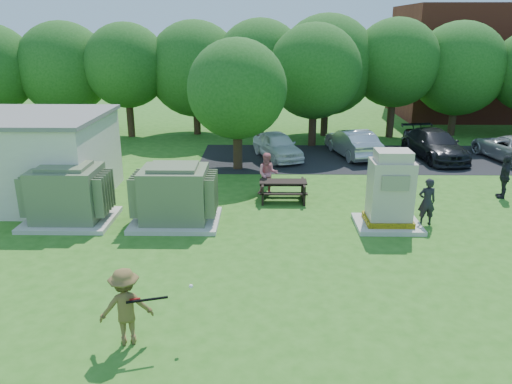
{
  "coord_description": "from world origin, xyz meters",
  "views": [
    {
      "loc": [
        0.27,
        -11.64,
        6.5
      ],
      "look_at": [
        0.0,
        4.0,
        1.3
      ],
      "focal_mm": 35.0,
      "sensor_mm": 36.0,
      "label": 1
    }
  ],
  "objects_px": {
    "person_at_picnic": "(268,174)",
    "car_dark": "(434,145)",
    "car_silver_a": "(352,143)",
    "transformer_left": "(68,195)",
    "person_walking_right": "(504,177)",
    "car_white": "(277,145)",
    "person_by_generator": "(427,202)",
    "batter": "(126,307)",
    "transformer_right": "(175,196)",
    "picnic_table": "(283,188)",
    "generator_cabinet": "(390,194)",
    "car_silver_b": "(511,148)"
  },
  "relations": [
    {
      "from": "transformer_right",
      "to": "batter",
      "type": "xyz_separation_m",
      "value": [
        0.15,
        -6.95,
        -0.1
      ]
    },
    {
      "from": "person_by_generator",
      "to": "car_dark",
      "type": "xyz_separation_m",
      "value": [
        3.21,
        9.17,
        -0.11
      ]
    },
    {
      "from": "transformer_left",
      "to": "car_white",
      "type": "height_order",
      "value": "transformer_left"
    },
    {
      "from": "picnic_table",
      "to": "person_by_generator",
      "type": "xyz_separation_m",
      "value": [
        4.82,
        -2.45,
        0.34
      ]
    },
    {
      "from": "batter",
      "to": "person_at_picnic",
      "type": "distance_m",
      "value": 10.56
    },
    {
      "from": "transformer_right",
      "to": "car_dark",
      "type": "xyz_separation_m",
      "value": [
        11.84,
        9.15,
        -0.25
      ]
    },
    {
      "from": "car_white",
      "to": "car_silver_a",
      "type": "relative_size",
      "value": 0.92
    },
    {
      "from": "batter",
      "to": "car_silver_b",
      "type": "height_order",
      "value": "batter"
    },
    {
      "from": "person_by_generator",
      "to": "car_white",
      "type": "bearing_deg",
      "value": -65.24
    },
    {
      "from": "person_walking_right",
      "to": "person_at_picnic",
      "type": "bearing_deg",
      "value": -76.69
    },
    {
      "from": "person_at_picnic",
      "to": "car_silver_b",
      "type": "xyz_separation_m",
      "value": [
        12.42,
        5.74,
        -0.22
      ]
    },
    {
      "from": "batter",
      "to": "person_at_picnic",
      "type": "xyz_separation_m",
      "value": [
        3.06,
        10.1,
        -0.01
      ]
    },
    {
      "from": "picnic_table",
      "to": "person_walking_right",
      "type": "xyz_separation_m",
      "value": [
        8.76,
        0.47,
        0.37
      ]
    },
    {
      "from": "car_dark",
      "to": "generator_cabinet",
      "type": "bearing_deg",
      "value": -123.53
    },
    {
      "from": "person_by_generator",
      "to": "car_dark",
      "type": "bearing_deg",
      "value": -112.98
    },
    {
      "from": "car_white",
      "to": "person_by_generator",
      "type": "bearing_deg",
      "value": -81.92
    },
    {
      "from": "batter",
      "to": "person_at_picnic",
      "type": "relative_size",
      "value": 1.01
    },
    {
      "from": "generator_cabinet",
      "to": "car_silver_a",
      "type": "distance_m",
      "value": 9.78
    },
    {
      "from": "car_white",
      "to": "car_silver_a",
      "type": "height_order",
      "value": "car_silver_a"
    },
    {
      "from": "transformer_left",
      "to": "person_walking_right",
      "type": "bearing_deg",
      "value": 10.11
    },
    {
      "from": "person_by_generator",
      "to": "person_at_picnic",
      "type": "distance_m",
      "value": 6.27
    },
    {
      "from": "person_by_generator",
      "to": "transformer_right",
      "type": "bearing_deg",
      "value": -3.8
    },
    {
      "from": "car_dark",
      "to": "transformer_left",
      "type": "bearing_deg",
      "value": -157.2
    },
    {
      "from": "transformer_left",
      "to": "car_white",
      "type": "relative_size",
      "value": 0.75
    },
    {
      "from": "transformer_right",
      "to": "car_white",
      "type": "distance_m",
      "value": 9.75
    },
    {
      "from": "transformer_right",
      "to": "picnic_table",
      "type": "bearing_deg",
      "value": 32.55
    },
    {
      "from": "transformer_left",
      "to": "car_silver_a",
      "type": "relative_size",
      "value": 0.69
    },
    {
      "from": "person_at_picnic",
      "to": "picnic_table",
      "type": "bearing_deg",
      "value": -51.18
    },
    {
      "from": "batter",
      "to": "car_white",
      "type": "height_order",
      "value": "batter"
    },
    {
      "from": "transformer_right",
      "to": "picnic_table",
      "type": "height_order",
      "value": "transformer_right"
    },
    {
      "from": "generator_cabinet",
      "to": "person_walking_right",
      "type": "distance_m",
      "value": 6.14
    },
    {
      "from": "transformer_right",
      "to": "generator_cabinet",
      "type": "bearing_deg",
      "value": -1.82
    },
    {
      "from": "picnic_table",
      "to": "car_silver_a",
      "type": "bearing_deg",
      "value": 61.38
    },
    {
      "from": "person_walking_right",
      "to": "car_dark",
      "type": "relative_size",
      "value": 0.35
    },
    {
      "from": "transformer_right",
      "to": "car_silver_a",
      "type": "xyz_separation_m",
      "value": [
        7.68,
        9.53,
        -0.25
      ]
    },
    {
      "from": "transformer_left",
      "to": "person_walking_right",
      "type": "height_order",
      "value": "transformer_left"
    },
    {
      "from": "car_dark",
      "to": "car_silver_a",
      "type": "bearing_deg",
      "value": 166.97
    },
    {
      "from": "picnic_table",
      "to": "car_silver_b",
      "type": "height_order",
      "value": "car_silver_b"
    },
    {
      "from": "transformer_left",
      "to": "batter",
      "type": "bearing_deg",
      "value": -61.0
    },
    {
      "from": "transformer_left",
      "to": "car_white",
      "type": "bearing_deg",
      "value": 50.41
    },
    {
      "from": "person_walking_right",
      "to": "car_silver_a",
      "type": "relative_size",
      "value": 0.4
    },
    {
      "from": "person_walking_right",
      "to": "car_silver_a",
      "type": "bearing_deg",
      "value": -128.81
    },
    {
      "from": "car_silver_a",
      "to": "car_silver_b",
      "type": "xyz_separation_m",
      "value": [
        7.95,
        -0.65,
        -0.07
      ]
    },
    {
      "from": "person_at_picnic",
      "to": "car_dark",
      "type": "height_order",
      "value": "person_at_picnic"
    },
    {
      "from": "car_silver_a",
      "to": "batter",
      "type": "bearing_deg",
      "value": 51.9
    },
    {
      "from": "person_at_picnic",
      "to": "generator_cabinet",
      "type": "bearing_deg",
      "value": -40.58
    },
    {
      "from": "person_by_generator",
      "to": "car_silver_a",
      "type": "relative_size",
      "value": 0.38
    },
    {
      "from": "transformer_right",
      "to": "car_white",
      "type": "bearing_deg",
      "value": 67.41
    },
    {
      "from": "person_at_picnic",
      "to": "car_silver_a",
      "type": "relative_size",
      "value": 0.4
    },
    {
      "from": "person_at_picnic",
      "to": "car_white",
      "type": "height_order",
      "value": "person_at_picnic"
    }
  ]
}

